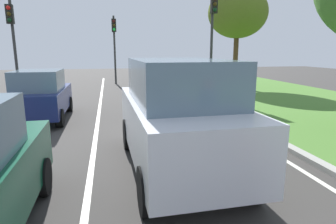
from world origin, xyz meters
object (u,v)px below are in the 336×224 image
object	(u,v)px
traffic_light_far_median	(114,38)
tree_roadside_far	(238,13)
traffic_light_near_right	(213,27)
car_hatchback_far	(41,95)
traffic_light_overhead_left	(12,33)
car_suv_ahead	(178,116)

from	to	relation	value
traffic_light_far_median	tree_roadside_far	world-z (taller)	tree_roadside_far
traffic_light_near_right	tree_roadside_far	distance (m)	4.63
car_hatchback_far	traffic_light_overhead_left	bearing A→B (deg)	112.67
car_suv_ahead	traffic_light_near_right	size ratio (longest dim) A/B	0.86
traffic_light_near_right	traffic_light_overhead_left	size ratio (longest dim) A/B	1.09
traffic_light_near_right	tree_roadside_far	world-z (taller)	tree_roadside_far
traffic_light_overhead_left	traffic_light_near_right	bearing A→B (deg)	-6.49
car_hatchback_far	traffic_light_overhead_left	size ratio (longest dim) A/B	0.76
car_suv_ahead	car_hatchback_far	xyz separation A→B (m)	(-3.70, 5.30, -0.28)
car_hatchback_far	tree_roadside_far	bearing A→B (deg)	34.02
car_hatchback_far	car_suv_ahead	bearing A→B (deg)	-55.51
traffic_light_near_right	traffic_light_far_median	bearing A→B (deg)	124.91
traffic_light_near_right	car_hatchback_far	bearing A→B (deg)	-153.18
car_hatchback_far	tree_roadside_far	size ratio (longest dim) A/B	0.58
tree_roadside_far	car_hatchback_far	bearing A→B (deg)	-145.54
traffic_light_near_right	traffic_light_overhead_left	xyz separation A→B (m)	(-9.94, 1.13, -0.35)
car_suv_ahead	traffic_light_far_median	world-z (taller)	traffic_light_far_median
car_hatchback_far	tree_roadside_far	xyz separation A→B (m)	(10.69, 7.34, 3.92)
traffic_light_far_median	tree_roadside_far	xyz separation A→B (m)	(7.80, -3.59, 1.50)
car_suv_ahead	traffic_light_overhead_left	distance (m)	12.09
traffic_light_near_right	traffic_light_far_median	size ratio (longest dim) A/B	1.09
traffic_light_overhead_left	tree_roadside_far	size ratio (longest dim) A/B	0.76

